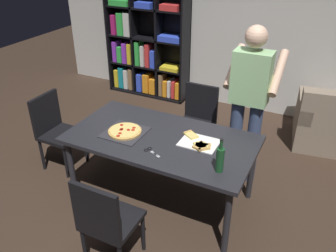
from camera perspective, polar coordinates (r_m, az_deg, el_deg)
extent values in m
plane|color=#38281E|center=(3.89, -1.00, -11.33)|extent=(12.00, 12.00, 0.00)
cube|color=silver|center=(5.51, 11.88, 16.88)|extent=(6.40, 0.10, 2.80)
cube|color=#232328|center=(3.46, -1.10, -2.10)|extent=(1.83, 0.98, 0.04)
cylinder|color=#232328|center=(3.80, -15.34, -6.83)|extent=(0.06, 0.06, 0.71)
cylinder|color=#232328|center=(3.14, 9.54, -15.03)|extent=(0.06, 0.06, 0.71)
cylinder|color=#232328|center=(4.33, -8.45, -1.23)|extent=(0.06, 0.06, 0.71)
cylinder|color=#232328|center=(3.76, 13.40, -6.96)|extent=(0.06, 0.06, 0.71)
cube|color=black|center=(3.04, -9.00, -14.84)|extent=(0.42, 0.42, 0.04)
cube|color=black|center=(2.77, -11.67, -13.55)|extent=(0.42, 0.04, 0.45)
cylinder|color=black|center=(3.23, -4.06, -16.82)|extent=(0.04, 0.04, 0.41)
cylinder|color=black|center=(3.38, -9.54, -14.69)|extent=(0.04, 0.04, 0.41)
cylinder|color=black|center=(3.19, -13.40, -18.55)|extent=(0.04, 0.04, 0.41)
cube|color=black|center=(4.31, 4.36, 0.03)|extent=(0.42, 0.42, 0.04)
cube|color=black|center=(4.35, 5.44, 3.94)|extent=(0.42, 0.04, 0.45)
cylinder|color=black|center=(4.34, 1.14, -3.09)|extent=(0.04, 0.04, 0.41)
cylinder|color=black|center=(4.23, 5.57, -4.24)|extent=(0.04, 0.04, 0.41)
cylinder|color=black|center=(4.62, 3.05, -0.94)|extent=(0.04, 0.04, 0.41)
cylinder|color=black|center=(4.51, 7.24, -1.96)|extent=(0.04, 0.04, 0.41)
cube|color=black|center=(4.29, -16.89, -1.37)|extent=(0.42, 0.42, 0.04)
cube|color=black|center=(4.30, -19.24, 2.02)|extent=(0.04, 0.42, 0.45)
cylinder|color=black|center=(4.19, -16.22, -5.71)|extent=(0.04, 0.04, 0.41)
cylinder|color=black|center=(4.41, -13.20, -3.36)|extent=(0.04, 0.04, 0.41)
cylinder|color=black|center=(4.42, -19.75, -4.40)|extent=(0.04, 0.04, 0.41)
cylinder|color=black|center=(4.63, -16.71, -2.24)|extent=(0.04, 0.04, 0.41)
cube|color=gray|center=(4.99, 21.33, 3.19)|extent=(0.28, 0.86, 0.20)
cube|color=black|center=(6.28, -9.03, 14.62)|extent=(0.03, 0.35, 1.95)
cube|color=black|center=(5.63, 2.87, 13.23)|extent=(0.03, 0.35, 1.95)
cube|color=black|center=(6.24, -3.13, 5.51)|extent=(1.40, 0.35, 0.03)
cube|color=black|center=(6.06, -2.63, 14.41)|extent=(1.40, 0.03, 1.95)
cube|color=black|center=(6.06, -3.26, 9.73)|extent=(1.34, 0.29, 0.03)
cube|color=black|center=(5.92, -3.39, 14.04)|extent=(1.34, 0.29, 0.03)
cube|color=black|center=(5.82, -3.53, 18.53)|extent=(1.34, 0.29, 0.03)
cube|color=black|center=(6.03, -5.30, 14.25)|extent=(0.03, 0.29, 1.89)
cube|color=black|center=(5.82, -1.41, 13.80)|extent=(0.03, 0.29, 1.89)
cube|color=yellow|center=(6.45, -7.91, 7.87)|extent=(0.07, 0.22, 0.32)
cube|color=teal|center=(6.39, -7.20, 7.98)|extent=(0.09, 0.22, 0.37)
cube|color=silver|center=(6.34, -6.45, 7.72)|extent=(0.07, 0.22, 0.34)
cube|color=olive|center=(6.29, -5.70, 7.72)|extent=(0.06, 0.22, 0.37)
cube|color=blue|center=(6.22, -4.32, 7.20)|extent=(0.09, 0.22, 0.31)
cube|color=orange|center=(6.15, -3.27, 7.07)|extent=(0.10, 0.22, 0.32)
cube|color=orange|center=(6.11, -2.20, 6.63)|extent=(0.10, 0.22, 0.26)
cube|color=olive|center=(6.01, -0.83, 6.83)|extent=(0.06, 0.22, 0.37)
cube|color=orange|center=(6.00, -0.17, 6.28)|extent=(0.06, 0.22, 0.27)
cube|color=silver|center=(5.97, 0.50, 6.21)|extent=(0.05, 0.22, 0.29)
cube|color=red|center=(5.94, 1.18, 6.11)|extent=(0.05, 0.22, 0.29)
cube|color=orange|center=(5.91, 1.86, 5.92)|extent=(0.07, 0.22, 0.28)
cube|color=purple|center=(6.29, -8.22, 11.99)|extent=(0.07, 0.22, 0.34)
cube|color=green|center=(6.25, -7.44, 11.58)|extent=(0.08, 0.22, 0.27)
cube|color=purple|center=(6.19, -6.69, 11.79)|extent=(0.07, 0.22, 0.34)
cube|color=yellow|center=(6.14, -5.91, 11.68)|extent=(0.07, 0.22, 0.34)
cube|color=green|center=(6.05, -4.64, 11.77)|extent=(0.07, 0.22, 0.40)
cube|color=silver|center=(6.01, -3.81, 11.40)|extent=(0.06, 0.22, 0.34)
cube|color=red|center=(5.96, -3.00, 11.47)|extent=(0.07, 0.22, 0.38)
cube|color=blue|center=(5.93, -2.15, 10.92)|extent=(0.08, 0.22, 0.29)
cube|color=yellow|center=(5.84, 0.52, 9.44)|extent=(0.31, 0.25, 0.06)
cube|color=#B21E66|center=(6.16, -8.40, 16.06)|extent=(0.08, 0.22, 0.32)
cube|color=green|center=(6.09, -7.36, 16.17)|extent=(0.10, 0.22, 0.36)
cube|color=silver|center=(6.02, -6.29, 16.13)|extent=(0.11, 0.22, 0.37)
cube|color=blue|center=(5.69, 0.54, 14.05)|extent=(0.38, 0.25, 0.08)
cube|color=green|center=(6.02, -7.58, 19.28)|extent=(0.34, 0.25, 0.09)
cube|color=blue|center=(5.79, -3.65, 19.07)|extent=(0.28, 0.25, 0.09)
cube|color=red|center=(5.58, 0.56, 18.74)|extent=(0.30, 0.25, 0.09)
cylinder|color=#38476B|center=(3.98, 13.52, -2.68)|extent=(0.14, 0.14, 0.95)
cylinder|color=#38476B|center=(4.02, 10.77, -2.04)|extent=(0.14, 0.14, 0.95)
cube|color=#99CC8C|center=(3.67, 13.36, 7.66)|extent=(0.38, 0.22, 0.55)
sphere|color=#E0B293|center=(3.54, 14.14, 13.90)|extent=(0.22, 0.22, 0.22)
cylinder|color=#E0B293|center=(3.79, 17.48, 8.23)|extent=(0.09, 0.50, 0.39)
cylinder|color=#E0B293|center=(3.88, 10.76, 9.54)|extent=(0.09, 0.50, 0.39)
cube|color=#2D2D33|center=(3.54, -7.00, -1.03)|extent=(0.39, 0.39, 0.01)
cylinder|color=tan|center=(3.53, -7.01, -0.83)|extent=(0.33, 0.33, 0.02)
cylinder|color=#EACC6B|center=(3.53, -7.02, -0.67)|extent=(0.30, 0.30, 0.01)
cylinder|color=#B22819|center=(3.43, -8.07, -1.59)|extent=(0.04, 0.04, 0.00)
cylinder|color=#B22819|center=(3.53, -7.62, -0.60)|extent=(0.04, 0.04, 0.00)
cylinder|color=#B22819|center=(3.61, -7.53, 0.17)|extent=(0.04, 0.04, 0.00)
cylinder|color=#B22819|center=(3.55, -5.54, -0.27)|extent=(0.04, 0.04, 0.00)
cylinder|color=#B22819|center=(3.54, -7.51, -0.48)|extent=(0.04, 0.04, 0.00)
cylinder|color=#B22819|center=(3.47, -7.80, -1.18)|extent=(0.04, 0.04, 0.00)
cylinder|color=#B22819|center=(3.51, -5.69, -0.64)|extent=(0.04, 0.04, 0.00)
cylinder|color=#B22819|center=(3.52, -6.44, -0.62)|extent=(0.04, 0.04, 0.00)
cube|color=white|center=(3.36, 5.07, -2.71)|extent=(0.36, 0.28, 0.01)
cube|color=#EACC6B|center=(3.29, 5.31, -3.23)|extent=(0.13, 0.16, 0.02)
cube|color=tan|center=(3.25, 4.64, -3.61)|extent=(0.09, 0.05, 0.02)
cube|color=#EACC6B|center=(3.45, 3.77, -1.48)|extent=(0.17, 0.15, 0.02)
cube|color=tan|center=(3.49, 3.21, -1.02)|extent=(0.07, 0.09, 0.02)
cube|color=#EACC6B|center=(3.29, 5.68, -3.26)|extent=(0.16, 0.12, 0.02)
cube|color=tan|center=(3.28, 6.72, -3.33)|extent=(0.05, 0.09, 0.02)
cube|color=#EACC6B|center=(3.29, 5.25, -3.26)|extent=(0.16, 0.16, 0.02)
cube|color=tan|center=(3.24, 5.67, -3.77)|extent=(0.08, 0.08, 0.02)
cylinder|color=#194723|center=(2.96, 8.41, -5.48)|extent=(0.07, 0.07, 0.22)
cylinder|color=#194723|center=(2.87, 8.63, -3.02)|extent=(0.03, 0.03, 0.08)
cylinder|color=black|center=(2.85, 8.70, -2.21)|extent=(0.03, 0.03, 0.02)
cube|color=silver|center=(3.18, -2.10, -4.61)|extent=(0.12, 0.05, 0.01)
cube|color=silver|center=(3.18, -2.10, -4.61)|extent=(0.11, 0.07, 0.01)
torus|color=black|center=(3.27, -2.99, -3.64)|extent=(0.06, 0.06, 0.01)
torus|color=black|center=(3.25, -3.56, -3.88)|extent=(0.06, 0.06, 0.01)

